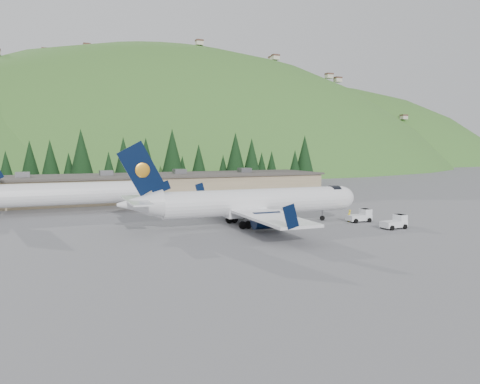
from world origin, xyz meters
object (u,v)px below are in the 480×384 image
baggage_tug_b (361,216)px  ramp_worker (349,216)px  airliner (251,203)px  terminal_building (156,186)px  baggage_tug_a (395,222)px  second_airliner (56,193)px

baggage_tug_b → ramp_worker: (-1.62, 0.51, 0.06)m
ramp_worker → airliner: bearing=-38.5°
airliner → baggage_tug_b: airliner is taller
baggage_tug_b → terminal_building: size_ratio=0.05×
baggage_tug_a → airliner: bearing=145.3°
airliner → ramp_worker: airliner is taller
airliner → baggage_tug_a: airliner is taller
ramp_worker → second_airliner: bearing=-59.6°
baggage_tug_b → ramp_worker: bearing=164.9°
baggage_tug_b → ramp_worker: baggage_tug_b is taller
terminal_building → ramp_worker: terminal_building is taller
second_airliner → baggage_tug_b: bearing=-32.8°
second_airliner → ramp_worker: 45.55m
airliner → baggage_tug_a: (16.26, -9.95, -2.23)m
baggage_tug_a → terminal_building: 52.06m
airliner → second_airliner: 32.48m
second_airliner → baggage_tug_b: 47.18m
airliner → terminal_building: (-4.01, 37.97, -0.41)m
baggage_tug_a → baggage_tug_b: size_ratio=1.00×
terminal_building → ramp_worker: size_ratio=40.51×
baggage_tug_b → ramp_worker: size_ratio=1.98×
baggage_tug_a → ramp_worker: 7.25m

